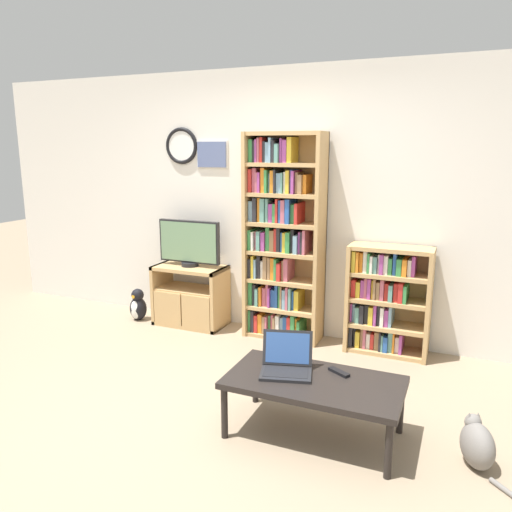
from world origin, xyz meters
name	(u,v)px	position (x,y,z in m)	size (l,w,h in m)	color
ground_plane	(188,416)	(0.00, 0.00, 0.00)	(18.00, 18.00, 0.00)	gray
wall_back	(282,203)	(-0.01, 1.89, 1.31)	(6.89, 0.09, 2.60)	silver
tv_stand	(190,296)	(-0.93, 1.62, 0.32)	(0.75, 0.40, 0.63)	tan
television	(189,243)	(-0.93, 1.64, 0.88)	(0.69, 0.18, 0.48)	black
bookshelf_tall	(281,240)	(0.05, 1.70, 0.98)	(0.75, 0.32, 1.99)	tan
bookshelf_short	(384,299)	(1.06, 1.71, 0.50)	(0.73, 0.31, 0.99)	tan
coffee_table	(314,385)	(0.88, 0.12, 0.35)	(1.12, 0.59, 0.39)	black
laptop	(287,362)	(0.67, 0.16, 0.46)	(0.39, 0.36, 0.25)	#232326
remote_near_laptop	(339,372)	(1.00, 0.27, 0.40)	(0.16, 0.12, 0.02)	black
cat	(477,444)	(1.86, 0.19, 0.14)	(0.36, 0.42, 0.30)	slate
penguin_figurine	(138,306)	(-1.53, 1.52, 0.16)	(0.19, 0.17, 0.35)	black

